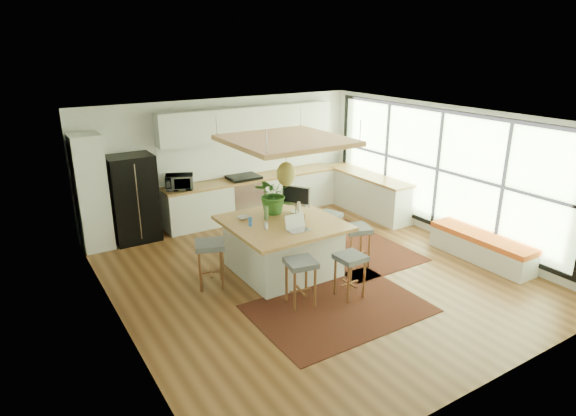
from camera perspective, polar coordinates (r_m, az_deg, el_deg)
floor at (r=8.65m, az=2.91°, el=-7.59°), size 7.00×7.00×0.00m
ceiling at (r=7.83m, az=3.24°, el=10.37°), size 7.00×7.00×0.00m
wall_back at (r=11.08m, az=-7.41°, el=5.69°), size 6.50×0.00×6.50m
wall_front at (r=5.85m, az=23.30°, el=-8.17°), size 6.50×0.00×6.50m
wall_left at (r=6.91m, az=-19.65°, el=-3.55°), size 0.00×7.00×7.00m
wall_right at (r=10.29m, az=18.10°, el=3.87°), size 0.00×7.00×7.00m
window_wall at (r=10.26m, az=18.02°, el=4.12°), size 0.10×6.20×2.60m
pantry at (r=10.00m, az=-22.04°, el=1.65°), size 0.55×0.60×2.25m
back_counter_base at (r=11.28m, az=-4.00°, el=1.24°), size 4.20×0.60×0.88m
back_counter_top at (r=11.15m, az=-4.05°, el=3.49°), size 4.24×0.64×0.05m
backsplash at (r=11.30m, az=-4.83°, el=6.04°), size 4.20×0.02×0.80m
upper_cabinets at (r=11.00m, az=-4.56°, el=9.94°), size 4.20×0.34×0.70m
range at (r=11.15m, az=-5.14°, el=1.33°), size 0.76×0.62×1.00m
right_counter_base at (r=11.65m, az=9.17°, el=1.62°), size 0.60×2.50×0.88m
right_counter_top at (r=11.52m, az=9.29°, el=3.81°), size 0.64×2.54×0.05m
window_bench at (r=9.71m, az=21.64°, el=-4.30°), size 0.52×2.00×0.50m
ceiling_panel at (r=8.12m, az=-0.22°, el=6.04°), size 1.86×1.86×0.80m
rug_near at (r=7.62m, az=5.98°, el=-11.62°), size 2.60×1.80×0.01m
rug_right at (r=9.76m, az=7.33°, el=-4.51°), size 1.80×2.60×0.01m
fridge at (r=10.20m, az=-17.69°, el=1.29°), size 0.88×0.69×1.77m
island at (r=8.54m, az=-0.63°, el=-4.50°), size 1.85×1.85×0.93m
stool_near_left at (r=7.54m, az=1.49°, el=-8.78°), size 0.51×0.51×0.74m
stool_near_right at (r=7.82m, az=7.23°, el=-7.89°), size 0.44×0.44×0.72m
stool_right_front at (r=8.85m, az=7.97°, el=-4.61°), size 0.56×0.56×0.76m
stool_right_back at (r=9.59m, az=4.74°, el=-2.57°), size 0.52×0.52×0.70m
stool_left_side at (r=8.17m, az=-9.02°, el=-6.75°), size 0.60×0.60×0.78m
laptop at (r=7.92m, az=1.24°, el=-1.87°), size 0.38×0.40×0.27m
monitor at (r=8.72m, az=0.95°, el=1.10°), size 0.46×0.56×0.51m
microwave at (r=10.40m, az=-12.58°, el=3.17°), size 0.64×0.50×0.38m
island_plant at (r=8.71m, az=-1.77°, el=1.26°), size 0.95×0.98×0.58m
island_bowl at (r=8.50m, az=-5.29°, el=-1.15°), size 0.21×0.21×0.05m
island_bottle_0 at (r=8.16m, az=-4.31°, el=-1.46°), size 0.07×0.07×0.19m
island_bottle_1 at (r=8.02m, az=-2.53°, el=-1.79°), size 0.07×0.07×0.19m
island_bottle_2 at (r=8.22m, az=1.93°, el=-1.25°), size 0.07×0.07×0.19m
island_bottle_3 at (r=8.55m, az=1.18°, el=-0.44°), size 0.07×0.07×0.19m
island_bottle_4 at (r=8.44m, az=-2.69°, el=-0.72°), size 0.07×0.07×0.19m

